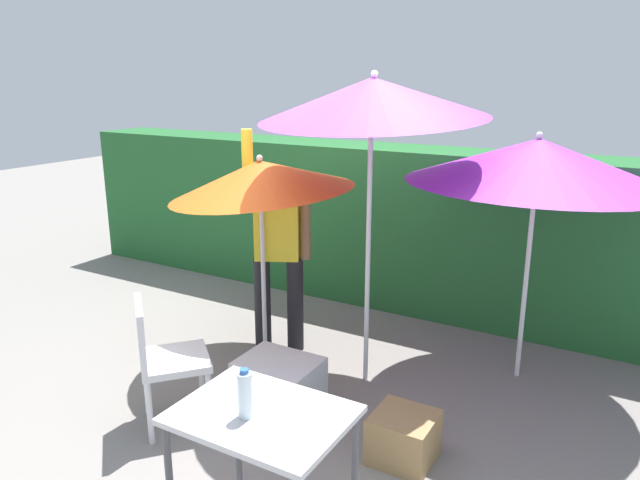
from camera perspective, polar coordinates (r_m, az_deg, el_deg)
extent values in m
plane|color=gray|center=(4.65, -1.91, -14.07)|extent=(24.00, 24.00, 0.00)
cube|color=#23602D|center=(6.08, 8.37, 1.17)|extent=(8.00, 0.70, 1.60)
cylinder|color=silver|center=(4.40, 4.61, -1.61)|extent=(0.04, 0.04, 2.00)
cone|color=purple|center=(4.21, 5.07, 13.37)|extent=(1.60, 1.62, 0.40)
sphere|color=silver|center=(4.20, 5.24, 15.54)|extent=(0.05, 0.05, 0.05)
cylinder|color=silver|center=(4.78, 19.07, -3.98)|extent=(0.04, 0.04, 1.53)
cone|color=purple|center=(4.57, 20.08, 7.09)|extent=(1.88, 1.88, 0.39)
sphere|color=silver|center=(4.55, 20.26, 9.39)|extent=(0.05, 0.05, 0.05)
cylinder|color=silver|center=(4.90, -5.44, -3.52)|extent=(0.04, 0.04, 1.40)
cone|color=#EA5919|center=(4.68, -5.73, 6.05)|extent=(1.48, 1.47, 0.45)
sphere|color=silver|center=(4.65, -5.81, 7.81)|extent=(0.05, 0.05, 0.05)
cylinder|color=black|center=(5.13, -5.51, -6.06)|extent=(0.14, 0.14, 0.82)
cylinder|color=black|center=(5.10, -2.39, -6.16)|extent=(0.14, 0.14, 0.82)
cube|color=yellow|center=(4.90, -4.11, 1.40)|extent=(0.42, 0.36, 0.56)
sphere|color=#8C6647|center=(4.82, -4.20, 5.90)|extent=(0.22, 0.22, 0.22)
cylinder|color=yellow|center=(4.84, -6.94, 7.19)|extent=(0.12, 0.12, 0.56)
cylinder|color=#8C6647|center=(4.88, -1.42, 1.14)|extent=(0.12, 0.12, 0.52)
cylinder|color=silver|center=(4.12, -10.51, -15.03)|extent=(0.04, 0.04, 0.44)
cylinder|color=silver|center=(4.45, -11.26, -12.61)|extent=(0.04, 0.04, 0.44)
cylinder|color=silver|center=(4.09, -15.97, -15.59)|extent=(0.04, 0.04, 0.44)
cylinder|color=silver|center=(4.43, -16.26, -13.10)|extent=(0.04, 0.04, 0.44)
cube|color=silver|center=(4.15, -13.72, -11.10)|extent=(0.62, 0.62, 0.05)
cube|color=silver|center=(4.05, -16.77, -8.52)|extent=(0.36, 0.32, 0.40)
cube|color=silver|center=(4.31, -3.93, -13.72)|extent=(0.55, 0.43, 0.39)
cube|color=#9E7A4C|center=(3.88, 8.00, -18.18)|extent=(0.37, 0.37, 0.30)
cylinder|color=#4C4C51|center=(3.16, 3.35, -21.97)|extent=(0.04, 0.04, 0.75)
cylinder|color=#4C4C51|center=(3.47, -7.88, -18.18)|extent=(0.04, 0.04, 0.75)
cube|color=silver|center=(2.90, -5.58, -16.32)|extent=(0.80, 0.60, 0.03)
cylinder|color=silver|center=(2.82, -7.18, -14.50)|extent=(0.07, 0.07, 0.22)
cylinder|color=#2D60B7|center=(2.76, -7.27, -12.34)|extent=(0.04, 0.04, 0.02)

